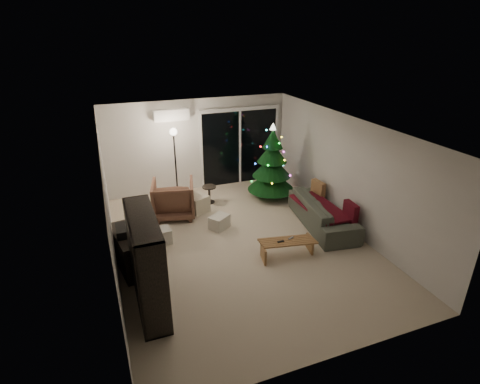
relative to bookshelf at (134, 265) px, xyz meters
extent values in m
plane|color=beige|center=(2.25, 1.25, -0.81)|extent=(6.50, 6.50, 0.00)
plane|color=white|center=(2.25, 1.25, 1.69)|extent=(6.50, 6.50, 0.00)
cube|color=silver|center=(2.25, 4.50, 0.44)|extent=(5.00, 0.02, 2.50)
cube|color=silver|center=(2.25, -2.00, 0.44)|extent=(5.00, 0.02, 2.50)
cube|color=silver|center=(-0.25, 1.25, 0.44)|extent=(0.02, 6.50, 2.50)
cube|color=silver|center=(4.75, 1.25, 0.44)|extent=(0.02, 6.50, 2.50)
cube|color=black|center=(3.45, 4.48, 0.24)|extent=(2.20, 0.02, 2.10)
cube|color=white|center=(1.55, 4.38, 1.34)|extent=(0.90, 0.22, 0.28)
cube|color=#3F3833|center=(3.45, 5.00, -0.86)|extent=(2.60, 1.00, 0.10)
cube|color=white|center=(3.45, 5.40, -0.31)|extent=(2.20, 0.06, 1.00)
cube|color=black|center=(0.00, 1.19, -0.45)|extent=(0.63, 1.22, 0.73)
cube|color=black|center=(0.00, 1.19, 0.00)|extent=(0.37, 0.44, 0.15)
imported|color=brown|center=(1.21, 3.01, -0.36)|extent=(1.15, 1.17, 0.90)
cube|color=beige|center=(1.79, 3.05, -0.60)|extent=(0.61, 0.61, 0.41)
cube|color=beige|center=(0.67, 1.86, -0.65)|extent=(0.48, 0.38, 0.33)
cube|color=beige|center=(2.04, 2.05, -0.66)|extent=(0.54, 0.51, 0.30)
cylinder|color=black|center=(2.21, 3.44, -0.58)|extent=(0.36, 0.36, 0.45)
cylinder|color=black|center=(1.46, 3.76, 0.15)|extent=(0.31, 0.31, 1.91)
imported|color=#41453E|center=(4.30, 1.35, -0.48)|extent=(1.17, 2.32, 0.65)
cube|color=maroon|center=(4.20, 1.35, -0.34)|extent=(0.69, 1.60, 0.05)
cube|color=#926540|center=(4.55, 2.00, -0.22)|extent=(0.16, 0.44, 0.43)
cube|color=maroon|center=(4.55, 0.70, -0.22)|extent=(0.16, 0.43, 0.43)
cube|color=black|center=(2.80, 0.49, -0.45)|extent=(0.14, 0.04, 0.02)
cube|color=slate|center=(3.05, 0.54, -0.45)|extent=(0.13, 0.08, 0.02)
cone|color=#0C380E|center=(3.85, 3.18, 0.20)|extent=(1.36, 1.36, 2.02)
camera|label=1|loc=(-0.17, -5.11, 3.38)|focal=28.00mm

